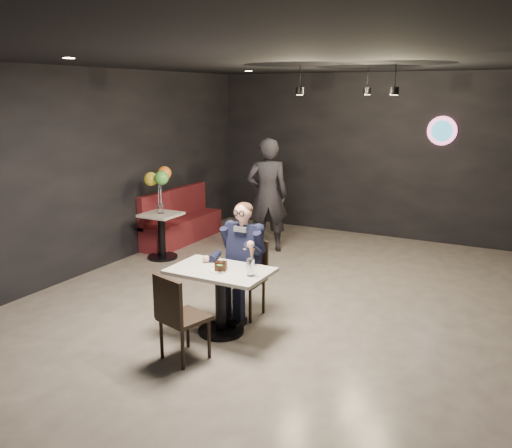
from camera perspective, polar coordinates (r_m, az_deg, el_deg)
The scene contains 17 objects.
floor at distance 6.45m, azimuth 3.76°, elevation -10.52°, with size 9.00×9.00×0.00m, color gray.
wall_sign at distance 10.00m, azimuth 19.00°, elevation 9.27°, with size 0.50×0.06×0.50m, color pink, non-canonical shape.
pendant_lights at distance 7.76m, azimuth 10.39°, elevation 15.23°, with size 1.40×1.20×0.36m, color black.
main_table at distance 6.11m, azimuth -3.75°, elevation -8.11°, with size 1.10×0.70×0.75m, color beige.
chair_far at distance 6.53m, azimuth -1.22°, elevation -5.84°, with size 0.42×0.46×0.92m, color black.
chair_near at distance 5.55m, azimuth -7.53°, elevation -9.57°, with size 0.42×0.46×0.92m, color black.
seated_man at distance 6.44m, azimuth -1.23°, elevation -3.66°, with size 0.60×0.80×1.44m, color black.
dessert_plate at distance 5.92m, azimuth -3.91°, elevation -4.90°, with size 0.21×0.21×0.01m, color white.
cake_slice at distance 5.90m, azimuth -3.71°, elevation -4.46°, with size 0.12×0.10×0.09m, color black.
mint_leaf at distance 5.82m, azimuth -3.85°, elevation -4.35°, with size 0.07×0.04×0.01m, color green.
sundae_glass at distance 5.74m, azimuth -0.57°, elevation -4.57°, with size 0.08×0.08×0.18m, color silver.
wafer_cone at distance 5.69m, azimuth -0.45°, elevation -3.18°, with size 0.06×0.06×0.12m, color #C48050.
booth_bench at distance 9.85m, azimuth -7.76°, elevation 0.86°, with size 0.48×1.90×0.95m, color #4F1411.
side_table at distance 8.93m, azimuth -9.88°, elevation -1.39°, with size 0.56×0.56×0.70m, color beige.
balloon_vase at distance 8.82m, azimuth -10.00°, elevation 1.60°, with size 0.10×0.10×0.15m, color silver.
balloon_bunch at distance 8.75m, azimuth -10.11°, elevation 4.21°, with size 0.40×0.40×0.67m, color gold.
passerby at distance 9.10m, azimuth 1.19°, elevation 3.03°, with size 0.70×0.46×1.92m, color black.
Camera 1 is at (2.38, -5.39, 2.64)m, focal length 38.00 mm.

